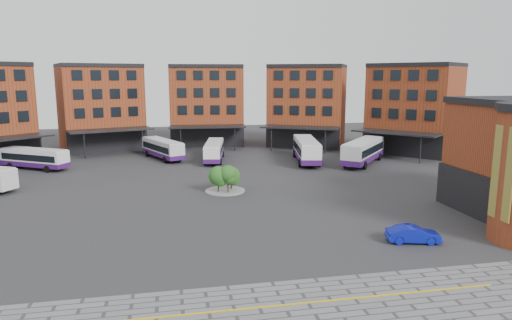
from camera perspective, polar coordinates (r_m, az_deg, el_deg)
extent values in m
plane|color=#28282B|center=(39.01, -4.59, -8.37)|extent=(160.00, 160.00, 0.00)
cube|color=gold|center=(26.63, 3.52, -17.64)|extent=(26.00, 0.15, 0.02)
cube|color=black|center=(72.44, -29.17, 2.34)|extent=(12.61, 11.97, 0.25)
cylinder|color=black|center=(73.04, -25.21, 1.14)|extent=(0.20, 0.20, 4.00)
cube|color=maroon|center=(84.09, -18.85, 6.11)|extent=(15.55, 13.69, 14.00)
cube|color=black|center=(79.86, -17.94, 2.35)|extent=(12.45, 4.71, 4.00)
cube|color=black|center=(83.93, -19.14, 11.08)|extent=(15.65, 13.97, 0.60)
cube|color=black|center=(79.03, -18.20, 7.50)|extent=(10.87, 3.87, 8.00)
cube|color=black|center=(77.34, -17.65, 3.61)|extent=(13.72, 8.39, 0.25)
cylinder|color=black|center=(74.99, -20.65, 1.68)|extent=(0.20, 0.20, 4.00)
cylinder|color=black|center=(76.96, -13.97, 2.26)|extent=(0.20, 0.20, 4.00)
cube|color=maroon|center=(86.09, -6.21, 6.69)|extent=(13.67, 10.88, 14.00)
cube|color=black|center=(81.74, -6.08, 2.97)|extent=(13.00, 1.41, 4.00)
cube|color=black|center=(85.92, -6.30, 11.55)|extent=(13.69, 11.18, 0.60)
cube|color=black|center=(80.93, -6.18, 8.02)|extent=(11.42, 0.95, 8.00)
cube|color=black|center=(79.17, -6.08, 4.19)|extent=(13.28, 5.30, 0.25)
cylinder|color=black|center=(77.69, -9.38, 2.50)|extent=(0.20, 0.20, 4.00)
cylinder|color=black|center=(77.84, -2.67, 2.65)|extent=(0.20, 0.20, 4.00)
cube|color=maroon|center=(84.67, 6.45, 6.62)|extent=(16.12, 14.81, 14.00)
cube|color=black|center=(80.40, 5.80, 2.85)|extent=(11.81, 6.35, 4.00)
cube|color=black|center=(84.50, 6.55, 11.57)|extent=(16.26, 15.08, 0.60)
cube|color=black|center=(79.58, 5.87, 7.98)|extent=(10.26, 5.33, 8.00)
cube|color=black|center=(77.86, 5.51, 4.09)|extent=(13.58, 9.82, 0.25)
cylinder|color=black|center=(77.32, 1.92, 2.60)|extent=(0.20, 0.20, 4.00)
cylinder|color=black|center=(75.66, 8.63, 2.31)|extent=(0.20, 0.20, 4.00)
cube|color=maroon|center=(79.90, 19.15, 5.89)|extent=(16.02, 16.39, 14.00)
cube|color=black|center=(75.90, 17.67, 1.96)|extent=(8.74, 10.28, 4.00)
cube|color=black|center=(79.72, 19.47, 11.12)|extent=(16.25, 16.58, 0.60)
cube|color=black|center=(75.05, 17.92, 7.39)|extent=(7.47, 8.86, 8.00)
cube|color=black|center=(73.47, 17.08, 3.30)|extent=(11.73, 12.79, 0.25)
cylinder|color=black|center=(73.91, 13.21, 1.96)|extent=(0.20, 0.20, 4.00)
cylinder|color=black|center=(70.50, 19.87, 1.21)|extent=(0.20, 0.20, 4.00)
cube|color=black|center=(45.18, 26.02, -4.15)|extent=(0.40, 12.00, 4.00)
cube|color=#EC3D1B|center=(38.16, 28.45, -1.49)|extent=(0.12, 2.20, 7.00)
cylinder|color=gray|center=(50.65, -3.89, -3.86)|extent=(4.40, 4.40, 0.12)
cylinder|color=#332114|center=(49.83, -4.72, -3.37)|extent=(0.14, 0.14, 1.36)
sphere|color=#1F4C19|center=(49.55, -4.74, -1.99)|extent=(2.12, 2.12, 2.12)
sphere|color=#1F4C19|center=(49.52, -4.49, -2.48)|extent=(1.49, 1.49, 1.49)
cylinder|color=#332114|center=(51.21, -3.09, -3.11)|extent=(0.14, 0.14, 1.13)
sphere|color=#1F4C19|center=(50.98, -3.10, -2.00)|extent=(2.02, 2.02, 2.02)
sphere|color=#1F4C19|center=(50.93, -2.85, -2.40)|extent=(1.41, 1.41, 1.41)
cylinder|color=#332114|center=(49.54, -3.52, -3.32)|extent=(0.14, 0.14, 1.56)
sphere|color=#1F4C19|center=(49.22, -3.54, -1.73)|extent=(1.87, 1.87, 1.87)
sphere|color=#1F4C19|center=(49.20, -3.28, -2.29)|extent=(1.31, 1.31, 1.31)
cylinder|color=black|center=(57.82, -28.66, -2.95)|extent=(0.90, 0.68, 0.89)
cube|color=white|center=(69.04, -25.96, 0.28)|extent=(9.81, 7.24, 2.25)
cube|color=black|center=(69.02, -25.97, 0.41)|extent=(9.15, 6.87, 0.87)
cube|color=silver|center=(68.87, -26.04, 1.24)|extent=(9.42, 6.95, 0.11)
cube|color=black|center=(72.65, -28.68, 0.67)|extent=(1.12, 1.73, 1.01)
cube|color=#401663|center=(69.17, -25.91, -0.37)|extent=(9.87, 7.29, 0.64)
cylinder|color=black|center=(70.85, -28.36, -0.65)|extent=(0.93, 0.71, 0.92)
cylinder|color=black|center=(72.35, -27.01, -0.33)|extent=(0.93, 0.71, 0.92)
cylinder|color=black|center=(66.16, -24.66, -1.05)|extent=(0.93, 0.71, 0.92)
cylinder|color=black|center=(67.76, -23.30, -0.70)|extent=(0.93, 0.71, 0.92)
cube|color=silver|center=(71.37, -11.59, 1.48)|extent=(6.47, 10.57, 2.34)
cube|color=black|center=(71.34, -11.60, 1.62)|extent=(6.18, 9.83, 0.91)
cube|color=silver|center=(71.19, -11.63, 2.45)|extent=(6.21, 10.15, 0.11)
cube|color=black|center=(76.05, -13.16, 2.13)|extent=(1.90, 0.94, 1.05)
cube|color=#401663|center=(71.50, -11.57, 0.82)|extent=(6.52, 10.63, 0.67)
cylinder|color=black|center=(74.18, -13.44, 0.79)|extent=(0.65, 0.99, 0.96)
cylinder|color=black|center=(75.08, -11.75, 0.97)|extent=(0.65, 0.99, 0.96)
cylinder|color=black|center=(68.06, -11.33, 0.02)|extent=(0.65, 0.99, 0.96)
cylinder|color=black|center=(69.03, -9.52, 0.23)|extent=(0.65, 0.99, 0.96)
cube|color=white|center=(68.55, -5.27, 1.25)|extent=(4.04, 10.48, 2.28)
cube|color=black|center=(68.52, -5.27, 1.39)|extent=(3.96, 9.68, 0.88)
cube|color=silver|center=(68.37, -5.29, 2.23)|extent=(3.88, 10.06, 0.11)
cube|color=black|center=(73.46, -5.00, 2.04)|extent=(1.97, 0.46, 1.02)
cube|color=#401663|center=(68.68, -5.26, 0.58)|extent=(4.09, 10.52, 0.65)
cylinder|color=black|center=(72.05, -6.00, 0.73)|extent=(0.43, 0.96, 0.93)
cylinder|color=black|center=(71.89, -4.15, 0.74)|extent=(0.43, 0.96, 0.93)
cylinder|color=black|center=(65.63, -6.46, -0.23)|extent=(0.43, 0.96, 0.93)
cylinder|color=black|center=(65.46, -4.44, -0.23)|extent=(0.43, 0.96, 0.93)
cube|color=white|center=(67.71, 6.33, 1.38)|extent=(4.88, 12.40, 2.70)
cube|color=black|center=(67.68, 6.33, 1.54)|extent=(4.76, 11.46, 1.05)
cube|color=silver|center=(67.51, 6.35, 2.55)|extent=(4.68, 11.90, 0.13)
cube|color=black|center=(73.52, 5.77, 2.30)|extent=(2.32, 0.54, 1.21)
cube|color=#401663|center=(67.87, 6.31, 0.58)|extent=(4.92, 12.45, 0.77)
cylinder|color=black|center=(71.59, 4.84, 0.76)|extent=(0.52, 1.14, 1.10)
cylinder|color=black|center=(71.91, 7.02, 0.76)|extent=(0.52, 1.14, 1.10)
cylinder|color=black|center=(64.01, 5.50, -0.41)|extent=(0.52, 1.14, 1.10)
cylinder|color=black|center=(64.36, 7.93, -0.40)|extent=(0.52, 1.14, 1.10)
cube|color=silver|center=(67.73, 13.28, 1.19)|extent=(10.07, 11.18, 2.74)
cube|color=black|center=(67.70, 13.29, 1.35)|extent=(9.48, 10.47, 1.06)
cube|color=silver|center=(67.52, 13.33, 2.38)|extent=(9.67, 10.73, 0.13)
cube|color=black|center=(73.47, 14.60, 2.04)|extent=(1.89, 1.63, 1.23)
cube|color=#401663|center=(67.89, 13.25, 0.37)|extent=(10.13, 11.24, 0.78)
cylinder|color=black|center=(72.07, 13.03, 0.60)|extent=(0.98, 1.07, 1.12)
cylinder|color=black|center=(71.36, 15.18, 0.40)|extent=(0.98, 1.07, 1.12)
cylinder|color=black|center=(64.67, 11.07, -0.44)|extent=(0.98, 1.07, 1.12)
cylinder|color=black|center=(63.88, 13.45, -0.67)|extent=(0.98, 1.07, 1.12)
imported|color=#0C18A7|center=(37.26, 19.06, -8.76)|extent=(4.24, 2.29, 1.33)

